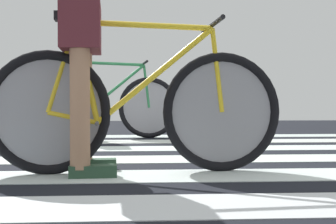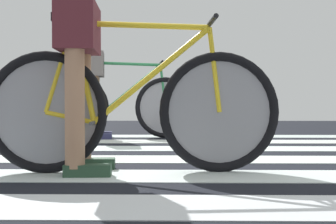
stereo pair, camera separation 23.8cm
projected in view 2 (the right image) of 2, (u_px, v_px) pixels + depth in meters
name	position (u px, v px, depth m)	size (l,w,h in m)	color
ground	(176.00, 158.00, 3.45)	(18.00, 14.00, 0.02)	black
crosswalk_markings	(173.00, 159.00, 3.30)	(5.49, 4.99, 0.00)	silver
bicycle_1_of_2	(133.00, 108.00, 2.66)	(1.74, 0.52, 0.93)	black
cyclist_1_of_2	(79.00, 64.00, 2.64)	(0.33, 0.42, 0.99)	#A87A5B
bicycle_2_of_2	(122.00, 105.00, 5.28)	(1.73, 0.52, 0.93)	black
cyclist_2_of_2	(95.00, 83.00, 5.24)	(0.36, 0.43, 1.00)	brown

